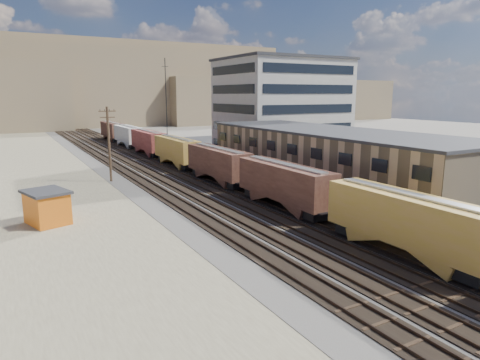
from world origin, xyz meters
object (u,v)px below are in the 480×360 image
utility_pole_north (109,142)px  maintenance_shed (47,207)px  parked_car_blue (300,162)px  freight_train (195,155)px

utility_pole_north → maintenance_shed: size_ratio=2.01×
utility_pole_north → maintenance_shed: (-9.39, -16.73, -3.71)m
maintenance_shed → parked_car_blue: bearing=20.3°
maintenance_shed → parked_car_blue: 41.92m
parked_car_blue → freight_train: bearing=109.9°
utility_pole_north → parked_car_blue: bearing=-4.2°
maintenance_shed → parked_car_blue: maintenance_shed is taller
freight_train → utility_pole_north: size_ratio=11.97×
freight_train → parked_car_blue: 17.88m
freight_train → utility_pole_north: (-12.30, 0.09, 2.50)m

